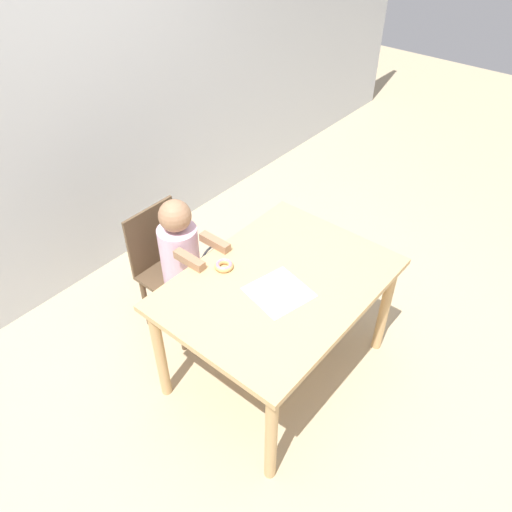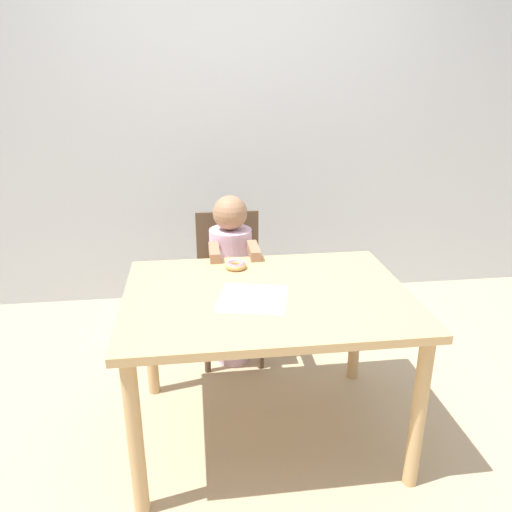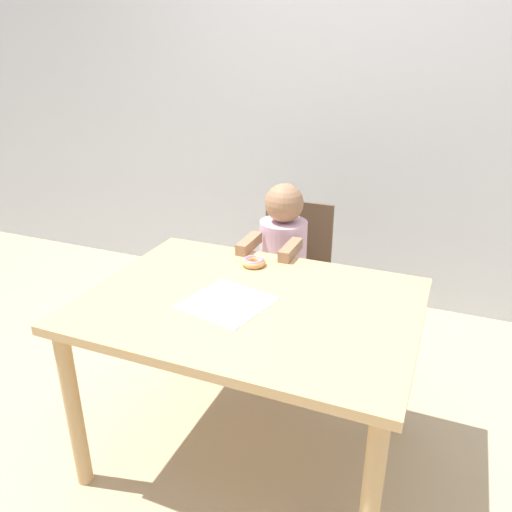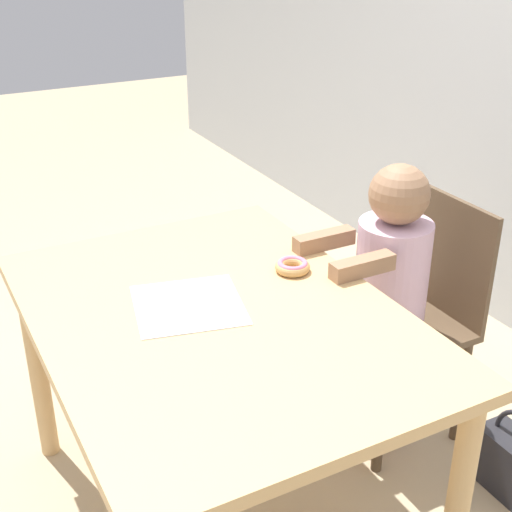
# 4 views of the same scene
# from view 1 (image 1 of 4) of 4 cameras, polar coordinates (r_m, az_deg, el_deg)

# --- Properties ---
(ground_plane) EXTENTS (12.00, 12.00, 0.00)m
(ground_plane) POSITION_cam_1_polar(r_m,az_deg,el_deg) (3.16, 2.29, -12.59)
(ground_plane) COLOR tan
(wall_back) EXTENTS (8.00, 0.05, 2.50)m
(wall_back) POSITION_cam_1_polar(r_m,az_deg,el_deg) (3.41, -20.12, 15.99)
(wall_back) COLOR silver
(wall_back) RESTS_ON ground_plane
(dining_table) EXTENTS (1.22, 0.90, 0.73)m
(dining_table) POSITION_cam_1_polar(r_m,az_deg,el_deg) (2.68, 2.64, -4.34)
(dining_table) COLOR tan
(dining_table) RESTS_ON ground_plane
(chair) EXTENTS (0.37, 0.40, 0.84)m
(chair) POSITION_cam_1_polar(r_m,az_deg,el_deg) (3.17, -9.77, -1.60)
(chair) COLOR brown
(chair) RESTS_ON ground_plane
(child_figure) EXTENTS (0.25, 0.41, 0.99)m
(child_figure) POSITION_cam_1_polar(r_m,az_deg,el_deg) (3.05, -8.45, -1.46)
(child_figure) COLOR silver
(child_figure) RESTS_ON ground_plane
(donut) EXTENTS (0.10, 0.10, 0.03)m
(donut) POSITION_cam_1_polar(r_m,az_deg,el_deg) (2.69, -3.68, -1.07)
(donut) COLOR tan
(donut) RESTS_ON dining_table
(napkin) EXTENTS (0.34, 0.34, 0.00)m
(napkin) POSITION_cam_1_polar(r_m,az_deg,el_deg) (2.56, 2.63, -4.14)
(napkin) COLOR white
(napkin) RESTS_ON dining_table
(handbag) EXTENTS (0.26, 0.12, 0.31)m
(handbag) POSITION_cam_1_polar(r_m,az_deg,el_deg) (3.65, -5.06, -1.33)
(handbag) COLOR #232328
(handbag) RESTS_ON ground_plane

